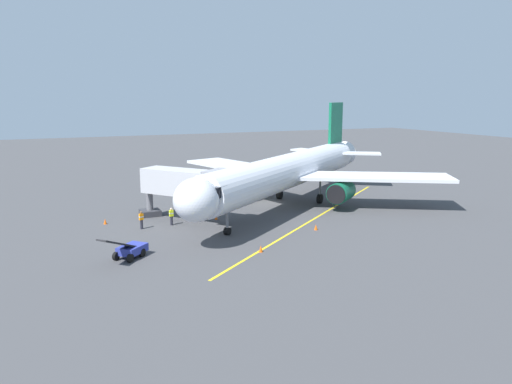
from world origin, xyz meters
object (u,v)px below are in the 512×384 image
(safety_cone_wing_starboard, at_px, (261,249))
(ground_crew_marshaller, at_px, (171,216))
(ground_crew_loader, at_px, (202,197))
(belt_loader_near_nose, at_px, (130,249))
(jet_bridge, at_px, (193,185))
(safety_cone_nose_left, at_px, (105,221))
(safety_cone_nose_right, at_px, (316,227))
(airplane, at_px, (290,171))
(ground_crew_wing_walker, at_px, (141,220))
(safety_cone_wing_port, at_px, (216,217))

(safety_cone_wing_starboard, bearing_deg, ground_crew_marshaller, -68.86)
(ground_crew_loader, distance_m, belt_loader_near_nose, 19.31)
(jet_bridge, height_order, ground_crew_loader, jet_bridge)
(safety_cone_nose_left, bearing_deg, belt_loader_near_nose, 91.83)
(jet_bridge, relative_size, safety_cone_nose_right, 18.57)
(ground_crew_marshaller, relative_size, safety_cone_wing_starboard, 3.11)
(airplane, bearing_deg, safety_cone_nose_right, 74.89)
(ground_crew_loader, xyz_separation_m, safety_cone_nose_right, (-6.27, 14.80, -0.61))
(airplane, xyz_separation_m, safety_cone_wing_starboard, (10.27, 14.16, -3.73))
(jet_bridge, xyz_separation_m, ground_crew_wing_walker, (5.33, 0.56, -2.88))
(safety_cone_nose_left, bearing_deg, safety_cone_wing_port, 165.31)
(belt_loader_near_nose, bearing_deg, ground_crew_wing_walker, -107.30)
(ground_crew_marshaller, xyz_separation_m, safety_cone_wing_starboard, (-4.34, 11.22, -0.61))
(ground_crew_wing_walker, bearing_deg, airplane, -169.69)
(safety_cone_nose_right, height_order, safety_cone_wing_starboard, same)
(jet_bridge, relative_size, belt_loader_near_nose, 2.45)
(safety_cone_nose_left, bearing_deg, jet_bridge, 161.70)
(belt_loader_near_nose, height_order, safety_cone_wing_port, belt_loader_near_nose)
(airplane, distance_m, safety_cone_wing_starboard, 17.88)
(safety_cone_nose_left, bearing_deg, ground_crew_wing_walker, 131.41)
(safety_cone_wing_port, bearing_deg, safety_cone_wing_starboard, 88.29)
(safety_cone_wing_starboard, bearing_deg, safety_cone_nose_left, -54.48)
(belt_loader_near_nose, bearing_deg, safety_cone_wing_starboard, 163.77)
(belt_loader_near_nose, relative_size, safety_cone_wing_port, 7.57)
(belt_loader_near_nose, bearing_deg, jet_bridge, -132.17)
(ground_crew_wing_walker, xyz_separation_m, safety_cone_wing_starboard, (-7.28, 10.97, -0.61))
(jet_bridge, distance_m, belt_loader_near_nose, 12.09)
(ground_crew_loader, bearing_deg, ground_crew_wing_walker, 42.29)
(safety_cone_nose_left, bearing_deg, safety_cone_nose_right, 149.63)
(ground_crew_loader, height_order, safety_cone_wing_starboard, ground_crew_loader)
(airplane, bearing_deg, jet_bridge, 12.16)
(ground_crew_marshaller, height_order, safety_cone_nose_right, ground_crew_marshaller)
(jet_bridge, height_order, safety_cone_nose_right, jet_bridge)
(jet_bridge, distance_m, safety_cone_nose_right, 12.63)
(safety_cone_nose_left, bearing_deg, safety_cone_wing_starboard, 125.52)
(belt_loader_near_nose, relative_size, safety_cone_nose_left, 7.57)
(safety_cone_wing_starboard, bearing_deg, jet_bridge, -80.41)
(jet_bridge, bearing_deg, ground_crew_wing_walker, 5.98)
(jet_bridge, bearing_deg, safety_cone_wing_starboard, 99.59)
(airplane, xyz_separation_m, jet_bridge, (12.21, 2.63, -0.24))
(ground_crew_marshaller, distance_m, safety_cone_wing_starboard, 12.05)
(ground_crew_marshaller, relative_size, ground_crew_loader, 1.00)
(jet_bridge, xyz_separation_m, safety_cone_nose_left, (8.22, -2.72, -3.49))
(airplane, bearing_deg, ground_crew_wing_walker, 10.31)
(belt_loader_near_nose, relative_size, safety_cone_nose_right, 7.57)
(safety_cone_nose_right, distance_m, safety_cone_wing_starboard, 8.45)
(airplane, bearing_deg, belt_loader_near_nose, 29.39)
(safety_cone_wing_port, bearing_deg, jet_bridge, -0.91)
(jet_bridge, distance_m, ground_crew_wing_walker, 6.08)
(jet_bridge, xyz_separation_m, ground_crew_loader, (-3.17, -7.17, -2.88))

